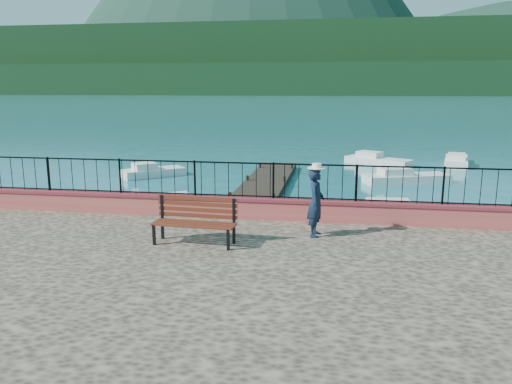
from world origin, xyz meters
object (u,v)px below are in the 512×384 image
(park_bench, at_px, (195,230))
(person, at_px, (316,203))
(boat_3, at_px, (153,169))
(boat_5, at_px, (456,158))
(boat_4, at_px, (378,158))
(boat_1, at_px, (407,211))
(boat_0, at_px, (188,203))
(boat_2, at_px, (407,175))

(park_bench, height_order, person, person)
(boat_3, relative_size, boat_5, 0.80)
(person, xyz_separation_m, boat_5, (7.82, 20.63, -1.63))
(park_bench, xyz_separation_m, boat_4, (5.73, 20.98, -1.12))
(boat_1, distance_m, boat_3, 14.37)
(park_bench, height_order, boat_3, park_bench)
(boat_0, xyz_separation_m, boat_4, (8.14, 13.71, 0.00))
(park_bench, distance_m, boat_3, 16.16)
(boat_5, bearing_deg, boat_0, 150.75)
(boat_2, relative_size, boat_3, 1.32)
(person, xyz_separation_m, boat_0, (-5.13, 6.19, -1.63))
(boat_0, xyz_separation_m, boat_1, (8.13, 0.04, 0.00))
(boat_0, xyz_separation_m, boat_2, (9.10, 7.75, 0.00))
(person, relative_size, boat_4, 0.40)
(boat_1, height_order, boat_5, same)
(boat_3, xyz_separation_m, boat_4, (12.33, 6.27, 0.00))
(boat_4, height_order, boat_5, same)
(boat_5, bearing_deg, boat_2, 162.78)
(person, distance_m, boat_0, 8.20)
(boat_3, bearing_deg, park_bench, -106.02)
(person, height_order, boat_2, person)
(boat_1, height_order, boat_2, same)
(boat_5, bearing_deg, boat_4, 111.33)
(boat_3, relative_size, boat_4, 0.80)
(person, distance_m, boat_2, 14.58)
(boat_2, height_order, boat_3, same)
(boat_1, relative_size, boat_5, 1.05)
(park_bench, distance_m, boat_5, 24.16)
(person, distance_m, boat_5, 22.12)
(park_bench, distance_m, boat_0, 7.74)
(boat_0, distance_m, boat_2, 11.95)
(boat_3, bearing_deg, boat_5, -17.95)
(boat_1, bearing_deg, boat_5, 66.79)
(person, bearing_deg, boat_4, -3.18)
(person, bearing_deg, boat_3, 39.79)
(boat_3, bearing_deg, boat_0, -100.81)
(person, height_order, boat_4, person)
(person, relative_size, boat_5, 0.41)
(boat_5, bearing_deg, boat_1, 174.13)
(park_bench, distance_m, boat_1, 9.35)
(boat_5, bearing_deg, person, 171.86)
(boat_0, distance_m, boat_1, 8.13)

